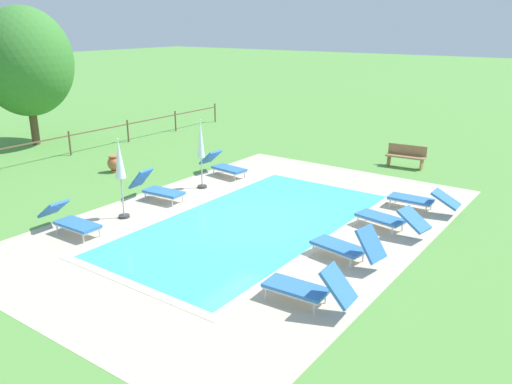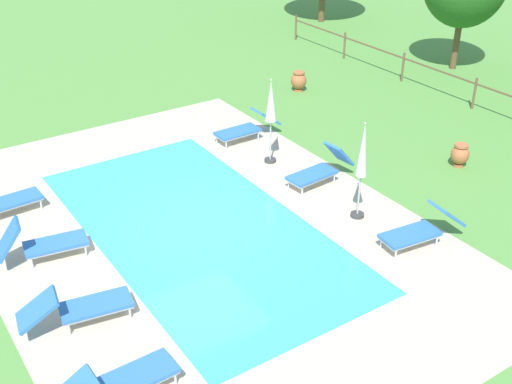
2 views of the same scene
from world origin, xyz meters
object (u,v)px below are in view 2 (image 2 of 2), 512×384
Objects in this scene: sun_lounger_north_far at (246,127)px; sun_lounger_south_near_corner at (320,169)px; sun_lounger_south_mid at (42,243)px; patio_umbrella_closed_row_mid_west at (271,107)px; terracotta_urn_near_fence at (460,154)px; terracotta_urn_by_tree at (299,81)px; sun_lounger_north_near_steps at (1,201)px; sun_lounger_south_far at (119,382)px; sun_lounger_north_mid at (79,307)px; patio_umbrella_closed_row_west at (362,158)px; sun_lounger_north_end at (421,229)px.

sun_lounger_south_near_corner is at bearing 1.92° from sun_lounger_north_far.
sun_lounger_south_mid is 0.80× the size of patio_umbrella_closed_row_mid_west.
terracotta_urn_near_fence is at bearing 53.24° from patio_umbrella_closed_row_mid_west.
sun_lounger_south_mid is 2.72× the size of terracotta_urn_by_tree.
sun_lounger_north_near_steps is 0.92× the size of sun_lounger_south_far.
sun_lounger_south_far is at bearing -3.66° from sun_lounger_north_mid.
sun_lounger_north_far is 5.24m from patio_umbrella_closed_row_west.
sun_lounger_south_far is 14.42m from terracotta_urn_by_tree.
terracotta_urn_near_fence is (3.04, 4.06, -1.26)m from patio_umbrella_closed_row_mid_west.
patio_umbrella_closed_row_mid_west reaches higher than terracotta_urn_near_fence.
sun_lounger_south_far is at bearing -76.60° from terracotta_urn_near_fence.
patio_umbrella_closed_row_west is (-2.13, 6.85, 1.17)m from sun_lounger_south_far.
sun_lounger_south_near_corner is at bearing 170.36° from patio_umbrella_closed_row_west.
sun_lounger_south_far is 11.17m from terracotta_urn_near_fence.
sun_lounger_south_near_corner is 2.77× the size of terracotta_urn_by_tree.
sun_lounger_south_far reaches higher than terracotta_urn_by_tree.
sun_lounger_north_near_steps is 7.10m from sun_lounger_north_far.
sun_lounger_north_near_steps is at bearing -86.33° from sun_lounger_north_far.
sun_lounger_north_near_steps is 0.81× the size of patio_umbrella_closed_row_mid_west.
sun_lounger_south_mid is at bearing -109.61° from patio_umbrella_closed_row_west.
sun_lounger_south_mid is 10.81m from terracotta_urn_near_fence.
patio_umbrella_closed_row_mid_west is 3.39× the size of terracotta_urn_by_tree.
sun_lounger_north_end is 2.01m from patio_umbrella_closed_row_west.
sun_lounger_south_mid is at bearing -80.22° from patio_umbrella_closed_row_mid_west.
sun_lounger_north_far is 1.06× the size of sun_lounger_south_mid.
patio_umbrella_closed_row_west reaches higher than sun_lounger_north_far.
sun_lounger_north_mid is 1.04× the size of sun_lounger_north_far.
sun_lounger_south_mid is at bearing -119.61° from sun_lounger_north_end.
patio_umbrella_closed_row_west is (1.81, -0.31, 1.13)m from sun_lounger_south_near_corner.
sun_lounger_south_mid is at bearing 177.90° from sun_lounger_north_mid.
sun_lounger_north_far is at bearing 126.57° from sun_lounger_north_mid.
terracotta_urn_near_fence is at bearing 0.87° from terracotta_urn_by_tree.
terracotta_urn_by_tree is at bearing 125.24° from sun_lounger_north_mid.
sun_lounger_south_near_corner reaches higher than terracotta_urn_near_fence.
patio_umbrella_closed_row_west is 3.43× the size of terracotta_urn_by_tree.
sun_lounger_south_far reaches higher than terracotta_urn_near_fence.
sun_lounger_south_far is 0.87× the size of patio_umbrella_closed_row_west.
sun_lounger_north_mid is at bearing -87.40° from terracotta_urn_near_fence.
sun_lounger_south_near_corner reaches higher than sun_lounger_south_far.
sun_lounger_north_near_steps is at bearing -111.03° from terracotta_urn_near_fence.
patio_umbrella_closed_row_west is at bearing 70.39° from sun_lounger_south_mid.
sun_lounger_south_mid is 11.71m from terracotta_urn_by_tree.
terracotta_urn_near_fence is at bearing 103.40° from sun_lounger_south_far.
sun_lounger_north_mid is at bearing 2.05° from sun_lounger_north_near_steps.
terracotta_urn_near_fence is (-0.46, 4.01, -1.18)m from patio_umbrella_closed_row_west.
patio_umbrella_closed_row_mid_west is at bearing -126.76° from terracotta_urn_near_fence.
patio_umbrella_closed_row_mid_west is at bearing 99.78° from sun_lounger_south_mid.
sun_lounger_south_far is (2.10, -0.13, -0.01)m from sun_lounger_north_mid.
sun_lounger_north_near_steps reaches higher than sun_lounger_south_near_corner.
sun_lounger_north_near_steps is 7.73m from sun_lounger_south_near_corner.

